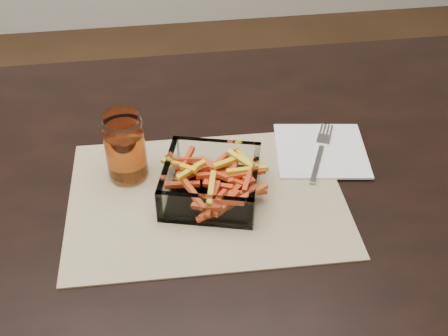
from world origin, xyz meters
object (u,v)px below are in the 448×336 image
Objects in this scene: dining_table at (138,220)px; fork at (321,149)px; glass_bowl at (211,183)px; tumbler at (126,150)px.

fork is at bearing 5.78° from dining_table.
glass_bowl is at bearing -21.37° from dining_table.
tumbler is at bearing 152.32° from glass_bowl.
tumbler is at bearing -152.88° from fork.
dining_table is at bearing -149.49° from fork.
glass_bowl is 0.15m from tumbler.
dining_table is 0.18m from glass_bowl.
glass_bowl is 1.56× the size of tumbler.
dining_table is 0.15m from tumbler.
tumbler is 0.35m from fork.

